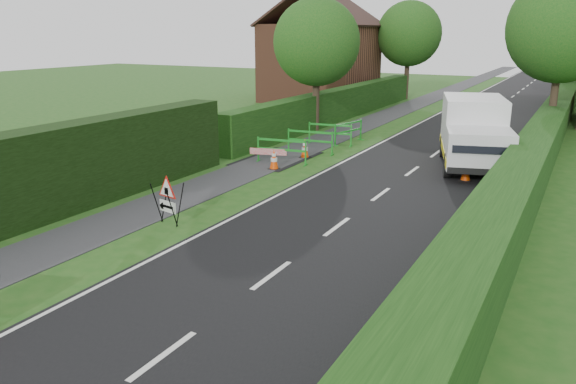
% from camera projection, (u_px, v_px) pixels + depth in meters
% --- Properties ---
extents(ground, '(120.00, 120.00, 0.00)m').
position_uv_depth(ground, '(150.00, 270.00, 12.28)').
color(ground, '#1E4F16').
rests_on(ground, ground).
extents(road_surface, '(6.00, 90.00, 0.02)m').
position_uv_depth(road_surface, '(505.00, 103.00, 40.76)').
color(road_surface, black).
rests_on(road_surface, ground).
extents(footpath, '(2.00, 90.00, 0.02)m').
position_uv_depth(footpath, '(429.00, 99.00, 43.26)').
color(footpath, '#2D2D30').
rests_on(footpath, ground).
extents(hedge_west_near, '(1.10, 18.00, 2.50)m').
position_uv_depth(hedge_west_near, '(2.00, 233.00, 14.56)').
color(hedge_west_near, black).
rests_on(hedge_west_near, ground).
extents(hedge_west_far, '(1.00, 24.00, 1.80)m').
position_uv_depth(hedge_west_far, '(339.00, 119.00, 33.17)').
color(hedge_west_far, '#14380F').
rests_on(hedge_west_far, ground).
extents(hedge_east, '(1.20, 50.00, 1.50)m').
position_uv_depth(hedge_east, '(540.00, 159.00, 22.86)').
color(hedge_east, '#14380F').
rests_on(hedge_east, ground).
extents(house_west, '(7.50, 7.40, 7.88)m').
position_uv_depth(house_west, '(320.00, 61.00, 41.42)').
color(house_west, brown).
rests_on(house_west, ground).
extents(tree_nw, '(4.40, 4.40, 6.70)m').
position_uv_depth(tree_nw, '(317.00, 42.00, 28.37)').
color(tree_nw, '#2D2116').
rests_on(tree_nw, ground).
extents(tree_ne, '(5.20, 5.20, 7.79)m').
position_uv_depth(tree_ne, '(563.00, 28.00, 26.55)').
color(tree_ne, '#2D2116').
rests_on(tree_ne, ground).
extents(tree_fw, '(4.80, 4.80, 7.24)m').
position_uv_depth(tree_fw, '(409.00, 34.00, 41.81)').
color(tree_fw, '#2D2116').
rests_on(tree_fw, ground).
extents(tree_fe, '(4.20, 4.20, 6.33)m').
position_uv_depth(tree_fe, '(574.00, 43.00, 40.35)').
color(tree_fe, '#2D2116').
rests_on(tree_fe, ground).
extents(triangle_sign, '(0.92, 0.92, 1.15)m').
position_uv_depth(triangle_sign, '(166.00, 196.00, 14.94)').
color(triangle_sign, black).
rests_on(triangle_sign, ground).
extents(works_van, '(3.62, 6.01, 2.58)m').
position_uv_depth(works_van, '(474.00, 132.00, 21.28)').
color(works_van, silver).
rests_on(works_van, ground).
extents(traffic_cone_0, '(0.38, 0.38, 0.79)m').
position_uv_depth(traffic_cone_0, '(466.00, 170.00, 19.49)').
color(traffic_cone_0, black).
rests_on(traffic_cone_0, ground).
extents(traffic_cone_1, '(0.38, 0.38, 0.79)m').
position_uv_depth(traffic_cone_1, '(496.00, 162.00, 20.66)').
color(traffic_cone_1, black).
rests_on(traffic_cone_1, ground).
extents(traffic_cone_2, '(0.38, 0.38, 0.79)m').
position_uv_depth(traffic_cone_2, '(515.00, 145.00, 23.74)').
color(traffic_cone_2, black).
rests_on(traffic_cone_2, ground).
extents(traffic_cone_3, '(0.38, 0.38, 0.79)m').
position_uv_depth(traffic_cone_3, '(274.00, 159.00, 21.11)').
color(traffic_cone_3, black).
rests_on(traffic_cone_3, ground).
extents(traffic_cone_4, '(0.38, 0.38, 0.79)m').
position_uv_depth(traffic_cone_4, '(305.00, 149.00, 23.03)').
color(traffic_cone_4, black).
rests_on(traffic_cone_4, ground).
extents(ped_barrier_0, '(2.09, 0.61, 1.00)m').
position_uv_depth(ped_barrier_0, '(282.00, 148.00, 22.01)').
color(ped_barrier_0, '#198920').
rests_on(ped_barrier_0, ground).
extents(ped_barrier_1, '(2.08, 0.50, 1.00)m').
position_uv_depth(ped_barrier_1, '(310.00, 139.00, 23.83)').
color(ped_barrier_1, '#198920').
rests_on(ped_barrier_1, ground).
extents(ped_barrier_2, '(2.09, 0.59, 1.00)m').
position_uv_depth(ped_barrier_2, '(330.00, 131.00, 25.61)').
color(ped_barrier_2, '#198920').
rests_on(ped_barrier_2, ground).
extents(ped_barrier_3, '(0.84, 2.08, 1.00)m').
position_uv_depth(ped_barrier_3, '(348.00, 129.00, 26.08)').
color(ped_barrier_3, '#198920').
rests_on(ped_barrier_3, ground).
extents(redwhite_plank, '(1.46, 0.44, 0.25)m').
position_uv_depth(redwhite_plank, '(268.00, 163.00, 22.27)').
color(redwhite_plank, red).
rests_on(redwhite_plank, ground).
extents(hatchback_car, '(2.48, 3.75, 1.19)m').
position_uv_depth(hatchback_car, '(486.00, 109.00, 33.26)').
color(hatchback_car, white).
rests_on(hatchback_car, ground).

